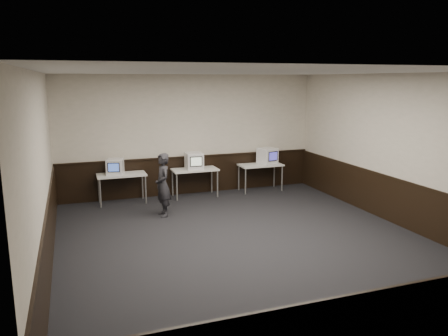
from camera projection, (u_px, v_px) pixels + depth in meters
The scene contains 18 objects.
floor at pixel (246, 243), 8.34m from camera, with size 8.00×8.00×0.00m, color black.
ceiling at pixel (248, 72), 7.70m from camera, with size 8.00×8.00×0.00m, color white.
back_wall at pixel (190, 135), 11.71m from camera, with size 7.00×7.00×0.00m, color beige.
front_wall at pixel (401, 231), 4.32m from camera, with size 7.00×7.00×0.00m, color beige.
left_wall at pixel (42, 174), 6.87m from camera, with size 8.00×8.00×0.00m, color beige.
right_wall at pixel (401, 151), 9.16m from camera, with size 8.00×8.00×0.00m, color beige.
wainscot_back at pixel (191, 175), 11.91m from camera, with size 6.98×0.04×1.00m, color black.
wainscot_front at pixel (391, 330), 4.56m from camera, with size 6.98×0.04×1.00m, color black.
wainscot_left at pixel (49, 240), 7.10m from camera, with size 0.04×7.98×1.00m, color black.
wainscot_right at pixel (396, 201), 9.37m from camera, with size 0.04×7.98×1.00m, color black.
wainscot_rail at pixel (191, 157), 11.79m from camera, with size 6.98×0.06×0.04m, color black.
desk_left at pixel (122, 177), 10.91m from camera, with size 1.20×0.60×0.75m.
desk_center at pixel (195, 171), 11.53m from camera, with size 1.20×0.60×0.75m.
desk_right at pixel (261, 167), 12.15m from camera, with size 1.20×0.60×0.75m.
emac_left at pixel (115, 167), 10.81m from camera, with size 0.49×0.50×0.39m.
emac_center at pixel (194, 161), 11.46m from camera, with size 0.45×0.48×0.44m.
emac_right at pixel (267, 156), 12.18m from camera, with size 0.56×0.57×0.44m.
person at pixel (163, 185), 9.87m from camera, with size 0.53×0.35×1.45m, color #25242A.
Camera 1 is at (-3.03, -7.29, 3.07)m, focal length 35.00 mm.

